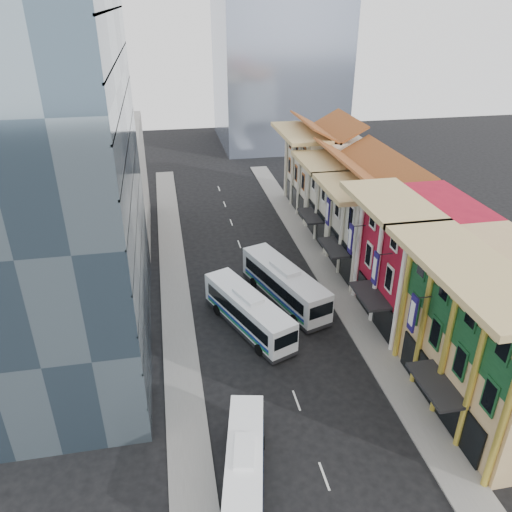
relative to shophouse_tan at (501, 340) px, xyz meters
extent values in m
plane|color=black|center=(-14.00, -5.00, -6.00)|extent=(200.00, 200.00, 0.00)
cube|color=slate|center=(-5.50, 17.00, -5.92)|extent=(3.00, 90.00, 0.15)
cube|color=slate|center=(-22.50, 17.00, -5.92)|extent=(3.00, 90.00, 0.15)
cube|color=tan|center=(0.00, 0.00, 0.00)|extent=(8.00, 14.00, 12.00)
cube|color=maroon|center=(0.00, 12.00, 0.00)|extent=(8.00, 10.00, 12.00)
cube|color=beige|center=(0.00, 21.50, -1.00)|extent=(8.00, 9.00, 10.00)
cube|color=beige|center=(0.00, 30.50, -1.00)|extent=(8.00, 9.00, 10.00)
cube|color=beige|center=(0.00, 41.00, -0.50)|extent=(8.00, 12.00, 11.00)
cube|color=#445A6C|center=(-31.00, 14.00, 9.00)|extent=(12.00, 26.00, 30.00)
cube|color=gray|center=(-30.00, 37.00, 1.00)|extent=(10.00, 18.00, 14.00)
camera|label=1|loc=(-22.53, -24.96, 21.70)|focal=35.00mm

